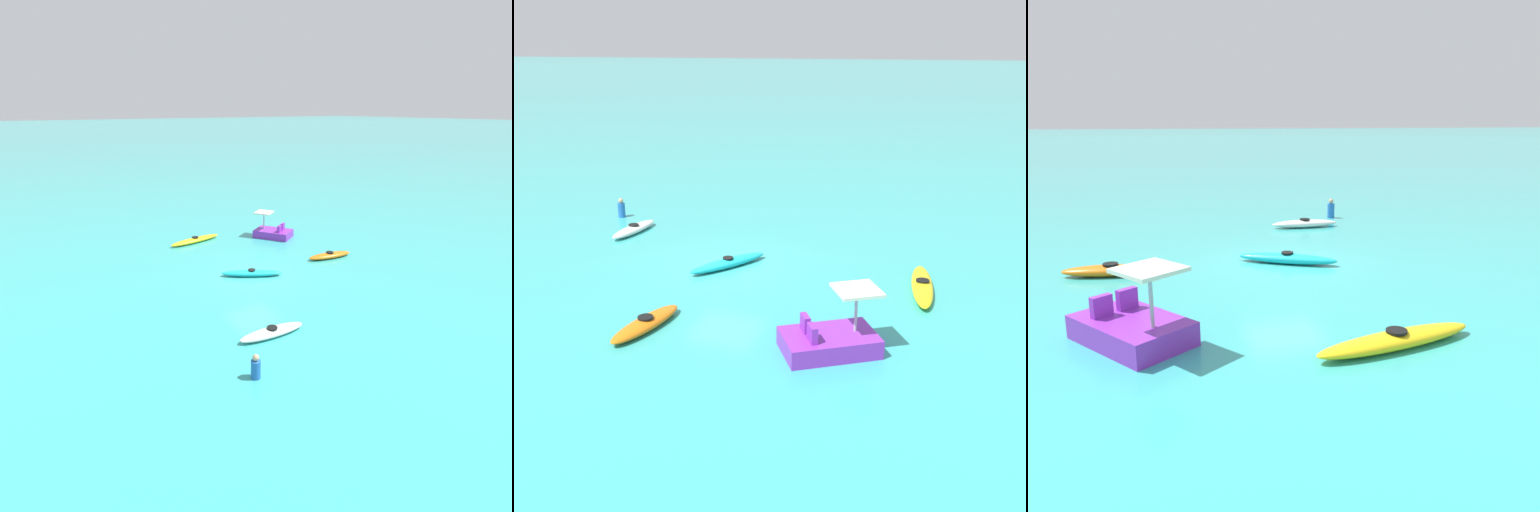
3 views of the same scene
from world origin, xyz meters
The scene contains 7 objects.
ground_plane centered at (0.00, 0.00, 0.00)m, with size 600.00×600.00×0.00m, color #38ADA8.
kayak_orange centered at (0.18, 5.21, 0.16)m, with size 1.15×2.81×0.37m.
kayak_cyan centered at (-0.11, -0.05, 0.16)m, with size 2.17×2.98×0.37m.
kayak_yellow centered at (-6.82, -0.07, 0.16)m, with size 1.15×3.64×0.37m.
kayak_white centered at (5.21, -2.59, 0.16)m, with size 0.89×2.82×0.37m.
pedal_boat_purple centered at (-4.95, 4.83, 0.34)m, with size 2.83×2.55×1.68m.
person_near_shore centered at (7.00, -4.54, 0.39)m, with size 0.33×0.33×0.88m.
Camera 2 is at (-7.94, 18.39, 7.48)m, focal length 42.23 mm.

